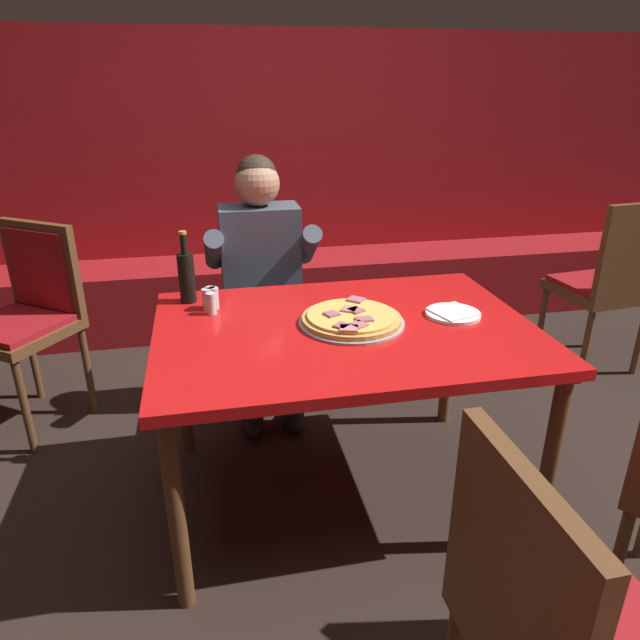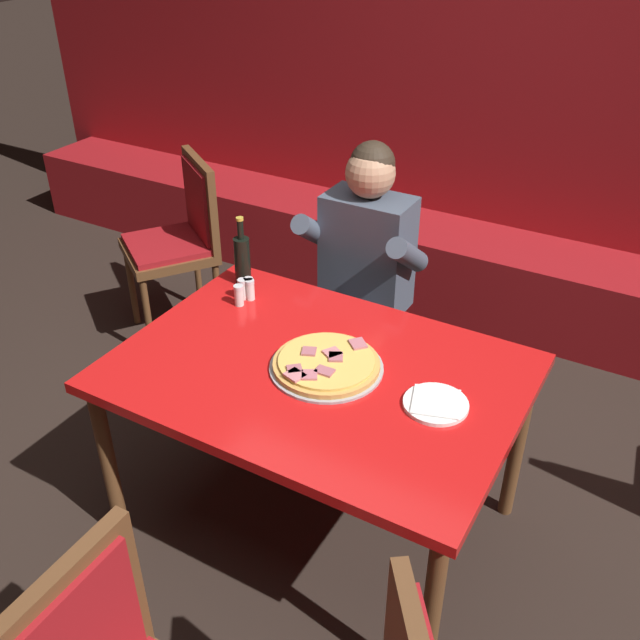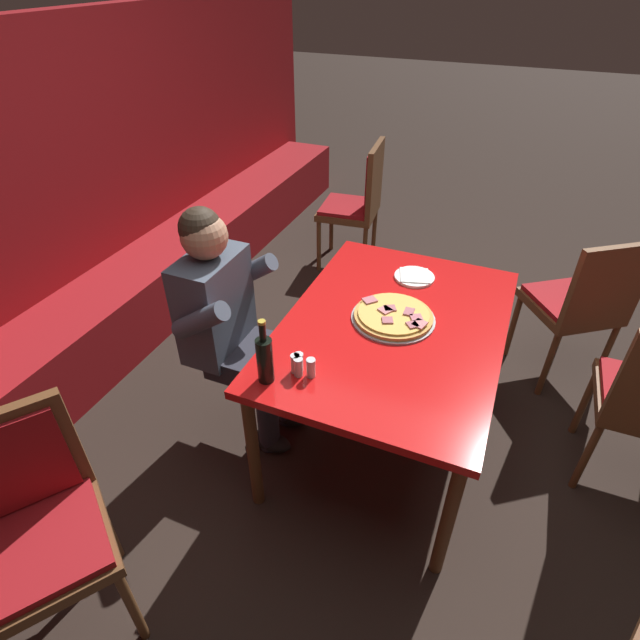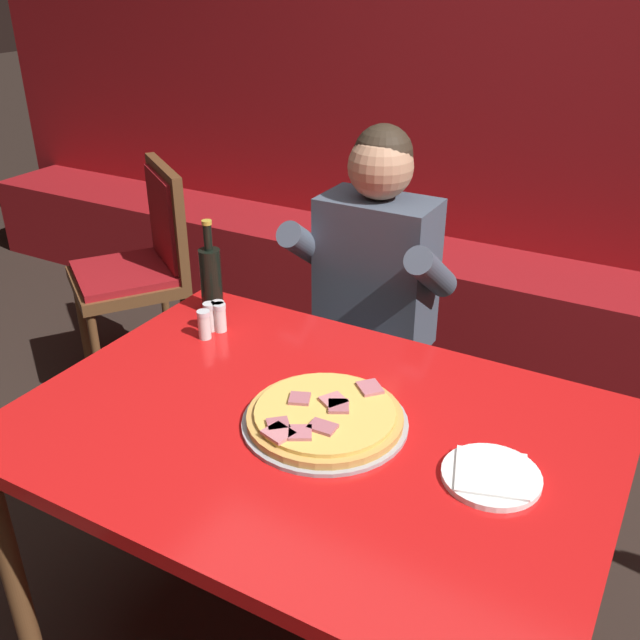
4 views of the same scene
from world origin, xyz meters
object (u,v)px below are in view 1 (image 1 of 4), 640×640
shaker_black_pepper (207,301)px  shaker_red_pepper_flakes (211,305)px  diner_seated_blue_shirt (263,279)px  pizza (352,319)px  dining_chair_near_right (612,277)px  dining_chair_near_left (28,309)px  plate_white_paper (453,313)px  shaker_parmesan (211,298)px  dining_chair_far_left (556,629)px  main_dining_table (345,344)px  beer_bottle (187,276)px  shaker_oregano (214,299)px

shaker_black_pepper → shaker_red_pepper_flakes: 0.05m
shaker_black_pepper → diner_seated_blue_shirt: diner_seated_blue_shirt is taller
pizza → dining_chair_near_right: size_ratio=0.39×
shaker_red_pepper_flakes → dining_chair_near_left: bearing=142.2°
pizza → plate_white_paper: 0.40m
shaker_parmesan → dining_chair_far_left: size_ratio=0.09×
main_dining_table → diner_seated_blue_shirt: 0.78m
diner_seated_blue_shirt → shaker_red_pepper_flakes: bearing=-115.5°
beer_bottle → shaker_red_pepper_flakes: (0.09, -0.16, -0.07)m
main_dining_table → dining_chair_near_left: size_ratio=1.41×
shaker_oregano → shaker_parmesan: same height
beer_bottle → shaker_parmesan: beer_bottle is taller
dining_chair_near_left → diner_seated_blue_shirt: bearing=-7.0°
plate_white_paper → beer_bottle: (-0.99, 0.36, 0.10)m
main_dining_table → plate_white_paper: (0.43, 0.01, 0.08)m
pizza → dining_chair_far_left: (0.13, -1.17, -0.21)m
plate_white_paper → dining_chair_near_right: 1.50m
dining_chair_near_right → pizza: bearing=-156.1°
main_dining_table → dining_chair_near_right: dining_chair_near_right is taller
main_dining_table → dining_chair_far_left: size_ratio=1.42×
main_dining_table → pizza: size_ratio=3.52×
plate_white_paper → shaker_red_pepper_flakes: shaker_red_pepper_flakes is taller
shaker_oregano → shaker_parmesan: bearing=141.5°
shaker_oregano → diner_seated_blue_shirt: diner_seated_blue_shirt is taller
pizza → dining_chair_near_right: dining_chair_near_right is taller
shaker_black_pepper → dining_chair_near_right: size_ratio=0.08×
pizza → shaker_oregano: bearing=152.3°
pizza → dining_chair_near_left: size_ratio=0.40×
shaker_oregano → shaker_black_pepper: bearing=-159.1°
shaker_parmesan → dining_chair_far_left: 1.59m
dining_chair_near_left → plate_white_paper: bearing=-26.2°
diner_seated_blue_shirt → dining_chair_far_left: diner_seated_blue_shirt is taller
dining_chair_near_right → diner_seated_blue_shirt: bearing=-179.5°
plate_white_paper → dining_chair_near_left: (-1.76, 0.87, -0.18)m
pizza → shaker_oregano: shaker_oregano is taller
pizza → plate_white_paper: pizza is taller
dining_chair_near_left → shaker_parmesan: bearing=-34.9°
beer_bottle → dining_chair_near_right: (2.28, 0.39, -0.29)m
shaker_oregano → diner_seated_blue_shirt: size_ratio=0.07×
main_dining_table → beer_bottle: (-0.56, 0.37, 0.18)m
dining_chair_far_left → shaker_black_pepper: bearing=114.5°
pizza → beer_bottle: beer_bottle is taller
shaker_red_pepper_flakes → diner_seated_blue_shirt: size_ratio=0.07×
dining_chair_near_left → main_dining_table: bearing=-33.4°
pizza → shaker_parmesan: 0.57m
main_dining_table → dining_chair_near_right: 1.88m
main_dining_table → dining_chair_far_left: (0.16, -1.16, -0.11)m
plate_white_paper → dining_chair_near_left: bearing=153.8°
shaker_red_pepper_flakes → dining_chair_near_right: (2.19, 0.55, -0.22)m
shaker_parmesan → dining_chair_near_right: size_ratio=0.08×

